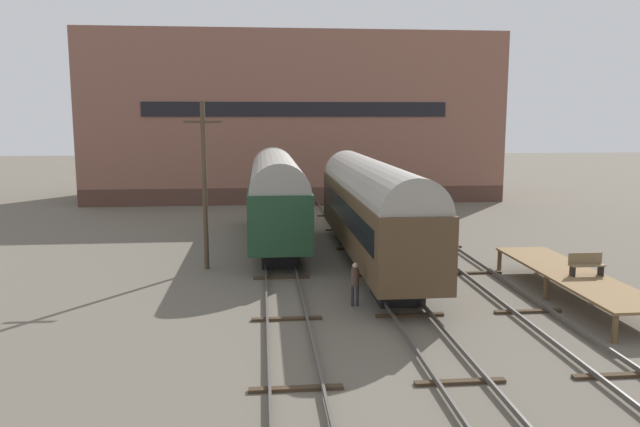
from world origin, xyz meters
The scene contains 11 objects.
ground_plane centered at (0.00, 0.00, 0.00)m, with size 200.00×200.00×0.00m, color #60594C.
track_left centered at (-4.61, 0.00, 0.14)m, with size 2.60×60.00×0.26m.
track_middle centered at (0.00, 0.00, 0.14)m, with size 2.60×60.00×0.26m.
track_right centered at (4.61, 0.00, 0.14)m, with size 2.60×60.00×0.26m.
train_car_green centered at (-4.61, 11.23, 3.00)m, with size 3.11×16.45×5.31m.
train_car_brown centered at (0.00, 5.35, 3.03)m, with size 2.92×18.86×5.29m.
station_platform centered at (7.15, -1.36, 0.98)m, with size 2.46×10.36×1.08m.
bench centered at (7.52, -1.74, 1.57)m, with size 1.40×0.40×0.91m.
person_worker centered at (-1.85, -1.52, 1.05)m, with size 0.32×0.32×1.74m.
utility_pole centered at (-8.20, 5.26, 4.24)m, with size 1.80×0.24×8.15m.
warehouse_building centered at (-2.45, 33.55, 7.31)m, with size 36.35×11.97×14.63m.
Camera 1 is at (-5.48, -25.09, 7.40)m, focal length 35.00 mm.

